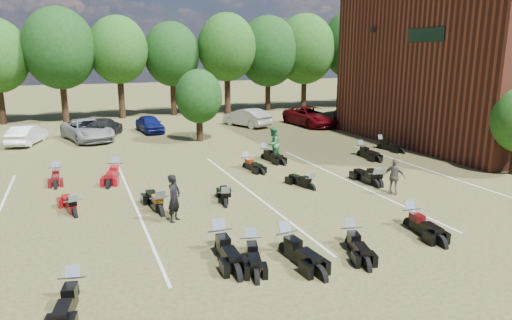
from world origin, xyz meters
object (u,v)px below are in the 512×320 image
motorcycle_7 (75,216)px  person_grey (395,177)px  motorcycle_14 (57,179)px  car_4 (150,124)px  motorcycle_0 (74,300)px  person_black (174,198)px  motorcycle_3 (251,256)px  person_green (273,144)px

motorcycle_7 → person_grey: bearing=158.2°
person_grey → motorcycle_14: bearing=26.0°
car_4 → motorcycle_0: size_ratio=1.74×
person_grey → motorcycle_14: (-13.66, 8.05, -0.79)m
person_black → motorcycle_3: size_ratio=0.82×
motorcycle_0 → motorcycle_7: bearing=101.2°
car_4 → person_black: person_black is taller
motorcycle_0 → motorcycle_14: (-0.68, 12.20, 0.00)m
motorcycle_3 → car_4: bearing=104.0°
person_black → motorcycle_0: (-3.49, -4.48, -0.88)m
motorcycle_7 → motorcycle_14: 5.82m
car_4 → motorcycle_3: 23.42m
car_4 → motorcycle_7: 18.57m
motorcycle_14 → person_green: bearing=-1.6°
person_grey → motorcycle_7: 13.14m
car_4 → motorcycle_0: bearing=-110.2°
motorcycle_0 → motorcycle_3: 5.06m
person_black → person_green: bearing=-1.7°
person_green → motorcycle_7: bearing=-12.1°
motorcycle_7 → person_green: bearing=-164.6°
car_4 → motorcycle_14: 13.53m
person_grey → person_green: bearing=-16.8°
motorcycle_14 → car_4: bearing=61.8°
car_4 → person_black: bearing=-103.3°
person_black → motorcycle_7: bearing=102.8°
motorcycle_0 → motorcycle_3: size_ratio=1.03×
person_grey → motorcycle_14: 15.87m
person_grey → motorcycle_0: bearing=74.3°
motorcycle_7 → motorcycle_14: motorcycle_7 is taller
motorcycle_14 → motorcycle_0: bearing=-86.8°
person_grey → motorcycle_3: (-7.97, -3.44, -0.79)m
motorcycle_0 → motorcycle_7: 6.43m
motorcycle_3 → motorcycle_7: motorcycle_7 is taller
motorcycle_3 → person_black: bearing=127.8°
car_4 → motorcycle_7: (-5.64, -17.68, -0.65)m
motorcycle_3 → motorcycle_14: motorcycle_14 is taller
car_4 → person_black: size_ratio=2.18×
person_black → motorcycle_7: (-3.42, 1.95, -0.88)m
person_green → motorcycle_0: 16.00m
car_4 → person_black: (-2.22, -19.63, 0.23)m
person_black → person_green: 10.31m
motorcycle_0 → motorcycle_14: bearing=105.0°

